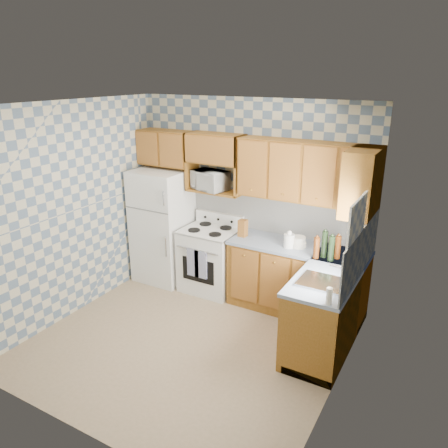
# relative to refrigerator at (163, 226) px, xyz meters

# --- Properties ---
(floor) EXTENTS (3.40, 3.40, 0.00)m
(floor) POSITION_rel_refrigerator_xyz_m (1.27, -1.25, -0.84)
(floor) COLOR #856F51
(floor) RESTS_ON ground
(back_wall) EXTENTS (3.40, 0.02, 2.70)m
(back_wall) POSITION_rel_refrigerator_xyz_m (1.27, 0.35, 0.51)
(back_wall) COLOR slate
(back_wall) RESTS_ON ground
(right_wall) EXTENTS (0.02, 3.20, 2.70)m
(right_wall) POSITION_rel_refrigerator_xyz_m (2.97, -1.25, 0.51)
(right_wall) COLOR slate
(right_wall) RESTS_ON ground
(backsplash_back) EXTENTS (2.60, 0.02, 0.56)m
(backsplash_back) POSITION_rel_refrigerator_xyz_m (1.68, 0.34, 0.36)
(backsplash_back) COLOR white
(backsplash_back) RESTS_ON back_wall
(backsplash_right) EXTENTS (0.02, 1.60, 0.56)m
(backsplash_right) POSITION_rel_refrigerator_xyz_m (2.96, -0.45, 0.36)
(backsplash_right) COLOR white
(backsplash_right) RESTS_ON right_wall
(refrigerator) EXTENTS (0.75, 0.70, 1.68)m
(refrigerator) POSITION_rel_refrigerator_xyz_m (0.00, 0.00, 0.00)
(refrigerator) COLOR white
(refrigerator) RESTS_ON floor
(stove_body) EXTENTS (0.76, 0.65, 0.90)m
(stove_body) POSITION_rel_refrigerator_xyz_m (0.80, 0.03, -0.39)
(stove_body) COLOR white
(stove_body) RESTS_ON floor
(cooktop) EXTENTS (0.76, 0.65, 0.02)m
(cooktop) POSITION_rel_refrigerator_xyz_m (0.80, 0.03, 0.07)
(cooktop) COLOR silver
(cooktop) RESTS_ON stove_body
(backguard) EXTENTS (0.76, 0.08, 0.17)m
(backguard) POSITION_rel_refrigerator_xyz_m (0.80, 0.30, 0.16)
(backguard) COLOR white
(backguard) RESTS_ON cooktop
(dish_towel_left) EXTENTS (0.19, 0.02, 0.40)m
(dish_towel_left) POSITION_rel_refrigerator_xyz_m (0.74, -0.32, -0.31)
(dish_towel_left) COLOR navy
(dish_towel_left) RESTS_ON stove_body
(dish_towel_right) EXTENTS (0.19, 0.02, 0.40)m
(dish_towel_right) POSITION_rel_refrigerator_xyz_m (0.86, -0.32, -0.31)
(dish_towel_right) COLOR navy
(dish_towel_right) RESTS_ON stove_body
(base_cabinets_back) EXTENTS (1.75, 0.60, 0.88)m
(base_cabinets_back) POSITION_rel_refrigerator_xyz_m (2.10, 0.05, -0.40)
(base_cabinets_back) COLOR brown
(base_cabinets_back) RESTS_ON floor
(base_cabinets_right) EXTENTS (0.60, 1.60, 0.88)m
(base_cabinets_right) POSITION_rel_refrigerator_xyz_m (2.67, -0.45, -0.40)
(base_cabinets_right) COLOR brown
(base_cabinets_right) RESTS_ON floor
(countertop_back) EXTENTS (1.77, 0.63, 0.04)m
(countertop_back) POSITION_rel_refrigerator_xyz_m (2.10, 0.05, 0.06)
(countertop_back) COLOR slate
(countertop_back) RESTS_ON base_cabinets_back
(countertop_right) EXTENTS (0.63, 1.60, 0.04)m
(countertop_right) POSITION_rel_refrigerator_xyz_m (2.67, -0.45, 0.06)
(countertop_right) COLOR slate
(countertop_right) RESTS_ON base_cabinets_right
(upper_cabinets_back) EXTENTS (1.75, 0.33, 0.74)m
(upper_cabinets_back) POSITION_rel_refrigerator_xyz_m (2.10, 0.19, 1.01)
(upper_cabinets_back) COLOR brown
(upper_cabinets_back) RESTS_ON back_wall
(upper_cabinets_fridge) EXTENTS (0.82, 0.33, 0.50)m
(upper_cabinets_fridge) POSITION_rel_refrigerator_xyz_m (-0.02, 0.19, 1.13)
(upper_cabinets_fridge) COLOR brown
(upper_cabinets_fridge) RESTS_ON back_wall
(upper_cabinets_right) EXTENTS (0.33, 0.70, 0.74)m
(upper_cabinets_right) POSITION_rel_refrigerator_xyz_m (2.81, 0.00, 1.01)
(upper_cabinets_right) COLOR brown
(upper_cabinets_right) RESTS_ON right_wall
(microwave_shelf) EXTENTS (0.80, 0.33, 0.03)m
(microwave_shelf) POSITION_rel_refrigerator_xyz_m (0.80, 0.19, 0.60)
(microwave_shelf) COLOR brown
(microwave_shelf) RESTS_ON back_wall
(microwave) EXTENTS (0.55, 0.44, 0.27)m
(microwave) POSITION_rel_refrigerator_xyz_m (0.73, 0.17, 0.74)
(microwave) COLOR white
(microwave) RESTS_ON microwave_shelf
(sink) EXTENTS (0.48, 0.40, 0.03)m
(sink) POSITION_rel_refrigerator_xyz_m (2.67, -0.80, 0.09)
(sink) COLOR #B7B7BC
(sink) RESTS_ON countertop_right
(window) EXTENTS (0.02, 0.66, 0.86)m
(window) POSITION_rel_refrigerator_xyz_m (2.96, -0.80, 0.61)
(window) COLOR white
(window) RESTS_ON right_wall
(bottle_0) EXTENTS (0.07, 0.07, 0.32)m
(bottle_0) POSITION_rel_refrigerator_xyz_m (2.48, -0.13, 0.24)
(bottle_0) COLOR black
(bottle_0) RESTS_ON countertop_back
(bottle_1) EXTENTS (0.07, 0.07, 0.30)m
(bottle_1) POSITION_rel_refrigerator_xyz_m (2.58, -0.19, 0.23)
(bottle_1) COLOR black
(bottle_1) RESTS_ON countertop_back
(bottle_2) EXTENTS (0.07, 0.07, 0.28)m
(bottle_2) POSITION_rel_refrigerator_xyz_m (2.63, -0.09, 0.22)
(bottle_2) COLOR #4E250B
(bottle_2) RESTS_ON countertop_back
(bottle_3) EXTENTS (0.07, 0.07, 0.26)m
(bottle_3) POSITION_rel_refrigerator_xyz_m (2.41, -0.21, 0.21)
(bottle_3) COLOR #4E250B
(bottle_3) RESTS_ON countertop_back
(knife_block) EXTENTS (0.11, 0.11, 0.23)m
(knife_block) POSITION_rel_refrigerator_xyz_m (1.32, 0.01, 0.20)
(knife_block) COLOR brown
(knife_block) RESTS_ON countertop_back
(electric_kettle) EXTENTS (0.13, 0.13, 0.17)m
(electric_kettle) POSITION_rel_refrigerator_xyz_m (2.01, -0.05, 0.17)
(electric_kettle) COLOR white
(electric_kettle) RESTS_ON countertop_back
(food_containers) EXTENTS (0.20, 0.20, 0.13)m
(food_containers) POSITION_rel_refrigerator_xyz_m (2.10, 0.02, 0.15)
(food_containers) COLOR beige
(food_containers) RESTS_ON countertop_back
(soap_bottle) EXTENTS (0.06, 0.06, 0.17)m
(soap_bottle) POSITION_rel_refrigerator_xyz_m (2.86, -1.20, 0.17)
(soap_bottle) COLOR beige
(soap_bottle) RESTS_ON countertop_right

